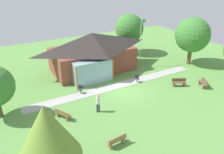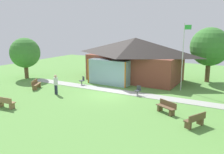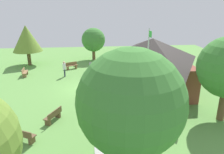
% 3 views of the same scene
% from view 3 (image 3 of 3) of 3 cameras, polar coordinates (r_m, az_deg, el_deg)
% --- Properties ---
extents(ground_plane, '(44.00, 44.00, 0.00)m').
position_cam_3_polar(ground_plane, '(20.22, -7.98, -3.19)').
color(ground_plane, '#609947').
extents(pavilion, '(10.52, 6.98, 4.61)m').
position_cam_3_polar(pavilion, '(20.72, 10.17, 4.22)').
color(pavilion, brown).
rests_on(pavilion, ground_plane).
extents(footpath, '(19.79, 1.59, 0.03)m').
position_cam_3_polar(footpath, '(20.20, -3.93, -3.02)').
color(footpath, '#ADADA8').
rests_on(footpath, ground_plane).
extents(flagpole, '(0.64, 0.08, 6.09)m').
position_cam_3_polar(flagpole, '(14.72, 9.51, 2.18)').
color(flagpole, silver).
rests_on(flagpole, ground_plane).
extents(bench_mid_left, '(1.09, 1.53, 0.84)m').
position_cam_3_polar(bench_mid_left, '(26.79, -10.86, 3.00)').
color(bench_mid_left, brown).
rests_on(bench_mid_left, ground_plane).
extents(bench_front_left, '(1.54, 0.59, 0.84)m').
position_cam_3_polar(bench_front_left, '(25.56, -22.52, 1.14)').
color(bench_front_left, olive).
rests_on(bench_front_left, ground_plane).
extents(bench_mid_right, '(1.54, 1.07, 0.84)m').
position_cam_3_polar(bench_mid_right, '(15.01, -15.56, -10.10)').
color(bench_mid_right, brown).
rests_on(bench_mid_right, ground_plane).
extents(bench_lawn_far_right, '(1.07, 1.54, 0.84)m').
position_cam_3_polar(bench_lawn_far_right, '(13.53, -22.90, -14.37)').
color(bench_lawn_far_right, brown).
rests_on(bench_lawn_far_right, ground_plane).
extents(patio_chair_west, '(0.60, 0.60, 0.86)m').
position_cam_3_polar(patio_chair_west, '(23.87, -3.34, 1.44)').
color(patio_chair_west, '#33383D').
rests_on(patio_chair_west, ground_plane).
extents(patio_chair_lawn_spare, '(0.53, 0.53, 0.86)m').
position_cam_3_polar(patio_chair_lawn_spare, '(17.84, -4.55, -4.66)').
color(patio_chair_lawn_spare, '#33383D').
rests_on(patio_chair_lawn_spare, ground_plane).
extents(visitor_strolling_lawn, '(0.34, 0.34, 1.74)m').
position_cam_3_polar(visitor_strolling_lawn, '(23.78, -12.76, 2.45)').
color(visitor_strolling_lawn, '#2D3347').
rests_on(visitor_strolling_lawn, ground_plane).
extents(tree_west_hedge, '(3.35, 3.35, 4.58)m').
position_cam_3_polar(tree_west_hedge, '(30.67, -5.05, 9.96)').
color(tree_west_hedge, brown).
rests_on(tree_west_hedge, ground_plane).
extents(tree_lawn_corner, '(3.71, 3.71, 5.19)m').
position_cam_3_polar(tree_lawn_corner, '(29.63, -22.06, 9.60)').
color(tree_lawn_corner, brown).
rests_on(tree_lawn_corner, ground_plane).
extents(tree_east_hedge, '(4.34, 4.34, 6.04)m').
position_cam_3_polar(tree_east_hedge, '(8.36, 5.10, -6.90)').
color(tree_east_hedge, brown).
rests_on(tree_east_hedge, ground_plane).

